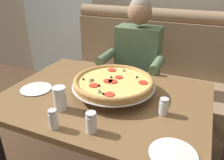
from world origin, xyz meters
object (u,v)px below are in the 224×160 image
dining_table (105,106)px  shaker_pepper_flakes (164,108)px  shaker_parmesan (54,120)px  pizza (113,82)px  patio_chair (83,33)px  drinking_glass (60,100)px  shaker_oregano (91,124)px  plate_near_right (173,153)px  plate_near_left (36,88)px  booth_bench (143,82)px  diner_main (134,63)px

dining_table → shaker_pepper_flakes: (0.39, -0.06, 0.12)m
shaker_pepper_flakes → shaker_parmesan: 0.59m
pizza → patio_chair: size_ratio=0.62×
dining_table → drinking_glass: (-0.17, -0.24, 0.14)m
shaker_oregano → drinking_glass: size_ratio=0.79×
shaker_parmesan → dining_table: bearing=77.0°
plate_near_right → shaker_oregano: bearing=179.7°
shaker_oregano → plate_near_left: shaker_oregano is taller
booth_bench → patio_chair: (-1.43, 1.21, 0.13)m
pizza → plate_near_right: bearing=-41.4°
drinking_glass → patio_chair: size_ratio=0.16×
diner_main → plate_near_left: bearing=-119.4°
booth_bench → patio_chair: size_ratio=1.93×
dining_table → plate_near_right: bearing=-35.7°
pizza → shaker_oregano: bearing=-82.6°
shaker_pepper_flakes → shaker_parmesan: shaker_parmesan is taller
booth_bench → plate_near_right: bearing=-69.1°
dining_table → shaker_parmesan: bearing=-103.0°
shaker_pepper_flakes → patio_chair: bearing=129.3°
shaker_oregano → drinking_glass: bearing=157.0°
patio_chair → drinking_glass: bearing=-62.3°
drinking_glass → diner_main: bearing=81.0°
diner_main → plate_near_left: size_ratio=6.06×
diner_main → patio_chair: size_ratio=1.48×
shaker_pepper_flakes → plate_near_left: (-0.85, -0.05, -0.03)m
shaker_oregano → plate_near_right: (0.40, -0.00, -0.04)m
shaker_oregano → drinking_glass: (-0.26, 0.11, 0.01)m
diner_main → patio_chair: (-1.41, 1.48, -0.19)m
shaker_parmesan → patio_chair: patio_chair is taller
booth_bench → drinking_glass: bearing=-97.9°
booth_bench → pizza: bearing=-87.2°
dining_table → plate_near_right: size_ratio=6.08×
booth_bench → shaker_pepper_flakes: booth_bench is taller
shaker_parmesan → plate_near_right: size_ratio=0.50×
booth_bench → plate_near_right: booth_bench is taller
shaker_parmesan → pizza: bearing=72.9°
shaker_pepper_flakes → plate_near_left: 0.86m
diner_main → drinking_glass: bearing=-99.0°
booth_bench → drinking_glass: size_ratio=11.74×
dining_table → diner_main: size_ratio=1.02×
patio_chair → diner_main: bearing=-46.4°
plate_near_left → drinking_glass: drinking_glass is taller
shaker_pepper_flakes → plate_near_right: bearing=-70.4°
dining_table → plate_near_left: (-0.46, -0.11, 0.09)m
diner_main → shaker_pepper_flakes: size_ratio=12.86×
diner_main → plate_near_left: (-0.44, -0.79, 0.03)m
pizza → shaker_pepper_flakes: 0.37m
shaker_pepper_flakes → drinking_glass: bearing=-161.8°
plate_near_right → booth_bench: bearing=110.9°
plate_near_right → shaker_parmesan: bearing=-175.3°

